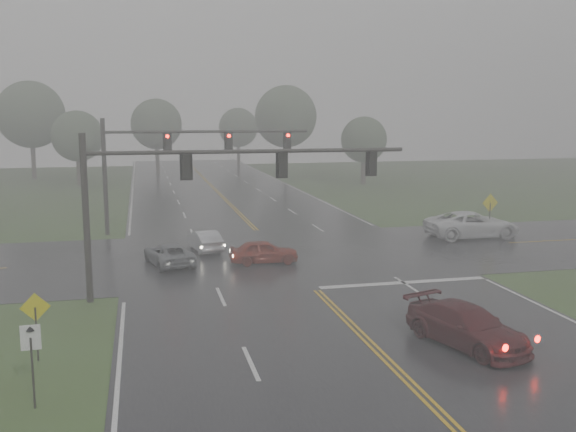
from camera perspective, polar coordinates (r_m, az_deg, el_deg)
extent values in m
cube|color=black|center=(35.80, 0.00, -4.13)|extent=(18.00, 160.00, 0.02)
cube|color=black|center=(37.71, -0.68, -3.45)|extent=(120.00, 14.00, 0.02)
cube|color=#BCBCBC|center=(31.99, 10.22, -5.89)|extent=(8.50, 0.50, 0.01)
imported|color=#3C0A0E|center=(24.19, 15.54, -11.06)|extent=(3.47, 5.34, 1.44)
imported|color=maroon|center=(35.58, -2.15, -4.22)|extent=(3.83, 1.64, 1.29)
imported|color=#B1B3BA|center=(39.02, -7.40, -3.10)|extent=(1.95, 3.97, 1.25)
imported|color=slate|center=(35.75, -10.51, -4.31)|extent=(2.93, 4.63, 1.19)
imported|color=silver|center=(44.55, 16.00, -1.86)|extent=(6.23, 2.87, 1.73)
cylinder|color=black|center=(28.98, -17.51, -0.27)|extent=(0.29, 0.29, 7.39)
cylinder|color=black|center=(28.68, -17.78, 5.41)|extent=(0.18, 0.18, 0.82)
cylinder|color=black|center=(28.99, -3.30, 5.76)|extent=(14.48, 0.18, 0.18)
cube|color=black|center=(28.69, -9.02, 4.39)|extent=(0.35, 0.29, 1.08)
cube|color=black|center=(28.85, -9.04, 4.42)|extent=(0.56, 0.03, 1.28)
cube|color=black|center=(29.31, -0.49, 4.60)|extent=(0.35, 0.29, 1.08)
cube|color=black|center=(29.47, -0.56, 4.63)|extent=(0.56, 0.03, 1.28)
cube|color=black|center=(30.55, 7.52, 4.71)|extent=(0.35, 0.29, 1.08)
cube|color=black|center=(30.70, 7.41, 4.73)|extent=(0.56, 0.03, 1.28)
cylinder|color=black|center=(45.01, -15.97, 3.33)|extent=(0.31, 0.31, 7.89)
cylinder|color=black|center=(44.83, -16.14, 7.23)|extent=(0.20, 0.20, 0.88)
cylinder|color=black|center=(45.01, -7.09, 7.46)|extent=(14.06, 0.20, 0.20)
cube|color=black|center=(44.83, -10.67, 6.52)|extent=(0.37, 0.31, 1.15)
cube|color=black|center=(45.00, -10.68, 6.53)|extent=(0.60, 0.03, 1.37)
cylinder|color=#FF0C05|center=(44.64, -10.68, 6.98)|extent=(0.24, 0.07, 0.24)
cube|color=black|center=(45.20, -5.29, 6.66)|extent=(0.37, 0.31, 1.15)
cube|color=black|center=(45.37, -5.32, 6.67)|extent=(0.60, 0.03, 1.37)
cylinder|color=#FF0C05|center=(45.01, -5.26, 7.11)|extent=(0.24, 0.07, 0.24)
cube|color=black|center=(45.96, -0.03, 6.74)|extent=(0.37, 0.31, 1.15)
cube|color=black|center=(46.13, -0.08, 6.75)|extent=(0.60, 0.03, 1.37)
cylinder|color=#FF0C05|center=(45.77, 0.02, 7.18)|extent=(0.24, 0.07, 0.24)
cylinder|color=black|center=(23.27, -21.43, -9.76)|extent=(0.06, 0.06, 1.86)
cube|color=#CDC30C|center=(23.02, -21.56, -7.55)|extent=(0.97, 0.16, 0.97)
cylinder|color=black|center=(19.74, -21.74, -12.87)|extent=(0.06, 0.06, 2.07)
cube|color=silver|center=(19.41, -21.91, -9.99)|extent=(0.54, 0.07, 0.72)
cube|color=black|center=(19.44, -21.90, -9.97)|extent=(0.09, 0.02, 0.40)
cylinder|color=black|center=(44.59, 17.48, -0.38)|extent=(0.08, 0.08, 2.35)
cube|color=#CDC30C|center=(44.45, 17.53, 1.12)|extent=(1.23, 0.23, 1.23)
cylinder|color=#362B23|center=(77.59, -18.07, 3.81)|extent=(0.57, 0.57, 3.27)
sphere|color=#36472F|center=(77.36, -18.21, 6.76)|extent=(5.82, 5.82, 5.82)
cylinder|color=#362B23|center=(84.43, -0.20, 5.08)|extent=(0.58, 0.58, 4.53)
sphere|color=#36472F|center=(84.22, -0.21, 8.84)|extent=(8.05, 8.05, 8.05)
cylinder|color=#362B23|center=(91.18, -11.52, 5.01)|extent=(0.55, 0.55, 3.92)
sphere|color=#36472F|center=(90.98, -11.62, 8.02)|extent=(6.97, 6.97, 6.97)
cylinder|color=#362B23|center=(75.75, 6.71, 3.98)|extent=(0.59, 0.59, 3.01)
sphere|color=#36472F|center=(75.52, 6.77, 6.76)|extent=(5.35, 5.35, 5.35)
cylinder|color=#362B23|center=(86.88, -21.68, 4.60)|extent=(0.55, 0.55, 4.68)
sphere|color=#36472F|center=(86.68, -21.90, 8.37)|extent=(8.32, 8.32, 8.32)
cylinder|color=#362B23|center=(102.63, -4.43, 5.48)|extent=(0.53, 0.53, 3.48)
sphere|color=#36472F|center=(102.45, -4.45, 7.85)|extent=(6.18, 6.18, 6.18)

